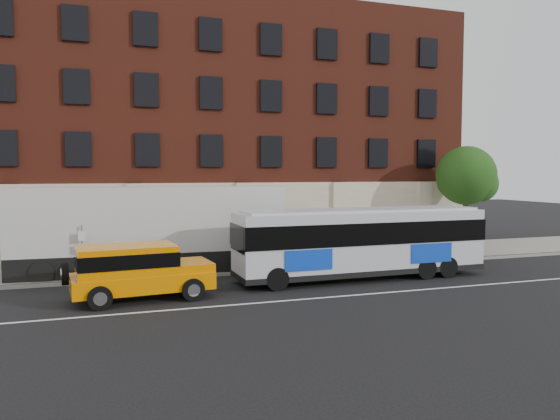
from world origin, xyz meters
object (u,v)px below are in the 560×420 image
object	(u,v)px
sign_pole	(82,250)
street_tree	(467,178)
yellow_suv	(136,268)
shipping_container	(152,231)
city_bus	(362,240)

from	to	relation	value
sign_pole	street_tree	distance (m)	22.49
yellow_suv	shipping_container	world-z (taller)	shipping_container
city_bus	shipping_container	size ratio (longest dim) A/B	0.93
street_tree	yellow_suv	bearing A→B (deg)	-160.63
street_tree	shipping_container	bearing A→B (deg)	-173.85
city_bus	yellow_suv	size ratio (longest dim) A/B	2.09
yellow_suv	shipping_container	xyz separation A→B (m)	(1.03, 5.00, 0.84)
shipping_container	sign_pole	bearing A→B (deg)	-156.83
street_tree	city_bus	distance (m)	12.27
city_bus	yellow_suv	distance (m)	9.85
street_tree	city_bus	size ratio (longest dim) A/B	0.54
sign_pole	city_bus	bearing A→B (deg)	-13.37
yellow_suv	shipping_container	bearing A→B (deg)	78.37
street_tree	sign_pole	bearing A→B (deg)	-171.39
sign_pole	shipping_container	xyz separation A→B (m)	(3.00, 1.29, 0.56)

